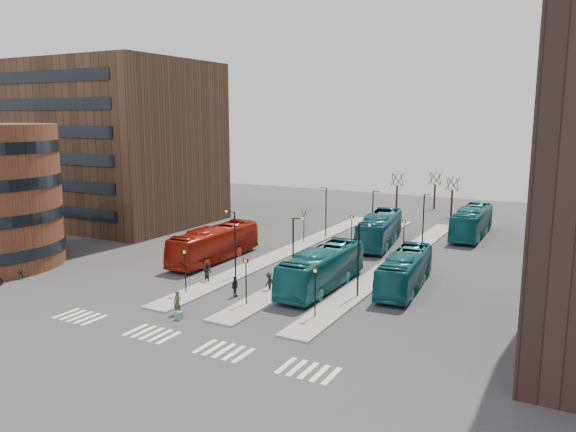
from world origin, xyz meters
The scene contains 20 objects.
ground centered at (0.00, 0.00, 0.00)m, with size 160.00×160.00×0.00m, color #2E2E31.
island_left centered at (-4.00, 30.00, 0.07)m, with size 2.50×45.00×0.15m, color gray.
island_mid centered at (2.00, 30.00, 0.07)m, with size 2.50×45.00×0.15m, color gray.
island_right centered at (8.00, 30.00, 0.07)m, with size 2.50×45.00×0.15m, color gray.
suitcase centered at (-1.10, 7.04, 0.30)m, with size 0.48×0.38×0.60m, color #1B4296.
red_bus centered at (-8.89, 22.38, 1.76)m, with size 2.96×12.66×3.53m, color maroon.
teal_bus_a centered at (4.89, 19.00, 1.75)m, with size 2.94×12.57×3.50m, color #125D5B.
teal_bus_b centered at (3.76, 37.30, 1.83)m, with size 3.07×13.13×3.66m, color #12515D.
teal_bus_c centered at (11.28, 22.25, 1.60)m, with size 2.69×11.50×3.20m, color #12595A.
teal_bus_d centered at (12.29, 47.07, 1.84)m, with size 3.09×13.21×3.68m, color #146365.
traveller centered at (-1.85, 7.80, 0.92)m, with size 0.67×0.44×1.83m, color #444128.
commuter_a centered at (-4.94, 15.76, 0.91)m, with size 0.88×0.69×1.82m, color black.
commuter_b centered at (-0.41, 13.42, 0.87)m, with size 1.02×0.43×1.75m, color black.
commuter_c centered at (1.29, 16.08, 0.81)m, with size 1.05×0.60×1.63m, color black.
bicycle_far centered at (-21.00, 8.52, 0.45)m, with size 0.60×1.72×0.91m, color gray.
crosswalk_stripes centered at (1.75, 4.00, 0.01)m, with size 22.35×2.40×0.01m.
office_block centered at (-34.00, 33.98, 11.00)m, with size 25.00×20.12×22.00m.
sign_poles centered at (1.60, 23.00, 2.41)m, with size 12.45×22.12×3.65m.
lamp_posts centered at (2.64, 28.00, 3.58)m, with size 14.04×20.24×6.12m.
bare_trees centered at (2.67, 62.67, 2.72)m, with size 10.97×8.14×5.90m.
Camera 1 is at (24.58, -23.71, 14.73)m, focal length 35.00 mm.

